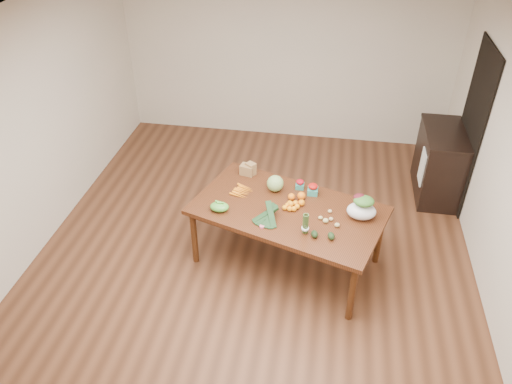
% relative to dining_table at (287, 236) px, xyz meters
% --- Properties ---
extents(floor, '(6.00, 6.00, 0.00)m').
position_rel_dining_table_xyz_m(floor, '(-0.39, 0.04, -0.38)').
color(floor, brown).
rests_on(floor, ground).
extents(ceiling, '(5.00, 6.00, 0.02)m').
position_rel_dining_table_xyz_m(ceiling, '(-0.39, 0.04, 2.33)').
color(ceiling, white).
rests_on(ceiling, room_walls).
extents(room_walls, '(5.02, 6.02, 2.70)m').
position_rel_dining_table_xyz_m(room_walls, '(-0.39, 0.04, 0.97)').
color(room_walls, beige).
rests_on(room_walls, floor).
extents(dining_table, '(2.24, 1.67, 0.75)m').
position_rel_dining_table_xyz_m(dining_table, '(0.00, 0.00, 0.00)').
color(dining_table, '#552613').
rests_on(dining_table, floor).
extents(doorway_dark, '(0.02, 1.00, 2.10)m').
position_rel_dining_table_xyz_m(doorway_dark, '(2.09, 1.64, 0.68)').
color(doorway_dark, black).
rests_on(doorway_dark, floor).
extents(cabinet, '(0.52, 1.02, 0.94)m').
position_rel_dining_table_xyz_m(cabinet, '(1.83, 1.71, 0.10)').
color(cabinet, black).
rests_on(cabinet, floor).
extents(dish_towel, '(0.02, 0.28, 0.45)m').
position_rel_dining_table_xyz_m(dish_towel, '(1.57, 1.44, 0.18)').
color(dish_towel, white).
rests_on(dish_towel, cabinet).
extents(paper_bag, '(0.26, 0.23, 0.15)m').
position_rel_dining_table_xyz_m(paper_bag, '(-0.55, 0.60, 0.45)').
color(paper_bag, '#8D5F3F').
rests_on(paper_bag, dining_table).
extents(cabbage, '(0.19, 0.19, 0.19)m').
position_rel_dining_table_xyz_m(cabbage, '(-0.18, 0.32, 0.47)').
color(cabbage, '#98B367').
rests_on(cabbage, dining_table).
extents(strawberry_basket_a, '(0.12, 0.12, 0.09)m').
position_rel_dining_table_xyz_m(strawberry_basket_a, '(0.09, 0.41, 0.42)').
color(strawberry_basket_a, red).
rests_on(strawberry_basket_a, dining_table).
extents(strawberry_basket_b, '(0.14, 0.14, 0.10)m').
position_rel_dining_table_xyz_m(strawberry_basket_b, '(0.24, 0.32, 0.43)').
color(strawberry_basket_b, red).
rests_on(strawberry_basket_b, dining_table).
extents(orange_a, '(0.08, 0.08, 0.08)m').
position_rel_dining_table_xyz_m(orange_a, '(0.02, 0.17, 0.41)').
color(orange_a, orange).
rests_on(orange_a, dining_table).
extents(orange_b, '(0.09, 0.09, 0.09)m').
position_rel_dining_table_xyz_m(orange_b, '(0.12, 0.20, 0.42)').
color(orange_b, orange).
rests_on(orange_b, dining_table).
extents(orange_c, '(0.07, 0.07, 0.07)m').
position_rel_dining_table_xyz_m(orange_c, '(0.13, 0.08, 0.41)').
color(orange_c, orange).
rests_on(orange_c, dining_table).
extents(mandarin_cluster, '(0.23, 0.23, 0.09)m').
position_rel_dining_table_xyz_m(mandarin_cluster, '(0.03, 0.01, 0.42)').
color(mandarin_cluster, '#FF9C0F').
rests_on(mandarin_cluster, dining_table).
extents(carrots, '(0.28, 0.30, 0.03)m').
position_rel_dining_table_xyz_m(carrots, '(-0.54, 0.22, 0.39)').
color(carrots, orange).
rests_on(carrots, dining_table).
extents(snap_pea_bag, '(0.20, 0.15, 0.09)m').
position_rel_dining_table_xyz_m(snap_pea_bag, '(-0.72, -0.15, 0.42)').
color(snap_pea_bag, '#55AA39').
rests_on(snap_pea_bag, dining_table).
extents(kale_bunch, '(0.43, 0.48, 0.16)m').
position_rel_dining_table_xyz_m(kale_bunch, '(-0.20, -0.26, 0.45)').
color(kale_bunch, black).
rests_on(kale_bunch, dining_table).
extents(asparagus_bundle, '(0.11, 0.14, 0.26)m').
position_rel_dining_table_xyz_m(asparagus_bundle, '(0.21, -0.38, 0.50)').
color(asparagus_bundle, '#4D6D32').
rests_on(asparagus_bundle, dining_table).
extents(potato_a, '(0.05, 0.04, 0.04)m').
position_rel_dining_table_xyz_m(potato_a, '(0.35, -0.12, 0.40)').
color(potato_a, '#D8CD7C').
rests_on(potato_a, dining_table).
extents(potato_b, '(0.06, 0.05, 0.05)m').
position_rel_dining_table_xyz_m(potato_b, '(0.41, -0.17, 0.40)').
color(potato_b, '#D1C378').
rests_on(potato_b, dining_table).
extents(potato_c, '(0.05, 0.04, 0.04)m').
position_rel_dining_table_xyz_m(potato_c, '(0.46, -0.13, 0.40)').
color(potato_c, tan).
rests_on(potato_c, dining_table).
extents(potato_d, '(0.04, 0.04, 0.04)m').
position_rel_dining_table_xyz_m(potato_d, '(0.44, 0.00, 0.39)').
color(potato_d, '#DEC080').
rests_on(potato_d, dining_table).
extents(potato_e, '(0.06, 0.05, 0.05)m').
position_rel_dining_table_xyz_m(potato_e, '(0.53, -0.22, 0.40)').
color(potato_e, tan).
rests_on(potato_e, dining_table).
extents(avocado_a, '(0.09, 0.11, 0.07)m').
position_rel_dining_table_xyz_m(avocado_a, '(0.31, -0.42, 0.41)').
color(avocado_a, black).
rests_on(avocado_a, dining_table).
extents(avocado_b, '(0.09, 0.11, 0.07)m').
position_rel_dining_table_xyz_m(avocado_b, '(0.47, -0.42, 0.41)').
color(avocado_b, black).
rests_on(avocado_b, dining_table).
extents(salad_bag, '(0.36, 0.31, 0.24)m').
position_rel_dining_table_xyz_m(salad_bag, '(0.76, -0.02, 0.49)').
color(salad_bag, white).
rests_on(salad_bag, dining_table).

